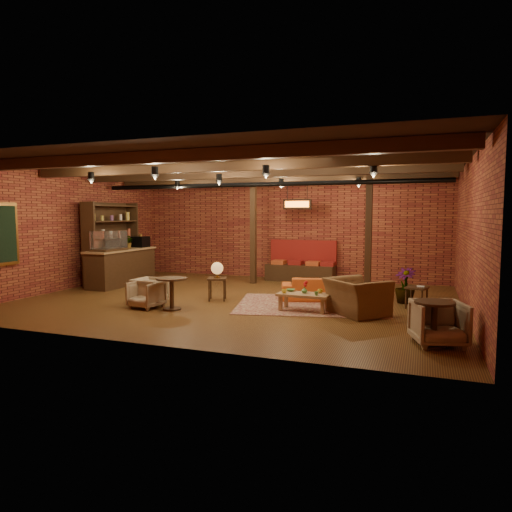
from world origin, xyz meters
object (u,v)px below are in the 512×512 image
(plant_tall, at_px, (406,250))
(side_table_book, at_px, (417,288))
(round_table_left, at_px, (172,288))
(side_table_lamp, at_px, (217,271))
(coffee_table, at_px, (303,295))
(armchair_b, at_px, (146,293))
(armchair_far, at_px, (439,321))
(sofa, at_px, (322,288))
(armchair_a, at_px, (150,290))
(armchair_right, at_px, (357,291))
(round_table_right, at_px, (434,316))

(plant_tall, bearing_deg, side_table_book, -64.59)
(round_table_left, relative_size, side_table_book, 1.31)
(side_table_lamp, bearing_deg, coffee_table, -11.88)
(side_table_lamp, height_order, armchair_b, side_table_lamp)
(armchair_far, bearing_deg, armchair_b, 155.00)
(sofa, xyz_separation_m, side_table_book, (2.14, -0.28, 0.16))
(armchair_a, relative_size, armchair_far, 0.86)
(round_table_left, xyz_separation_m, armchair_far, (5.32, -0.90, -0.08))
(coffee_table, height_order, armchair_far, armchair_far)
(armchair_right, xyz_separation_m, plant_tall, (0.88, 1.64, 0.74))
(side_table_lamp, xyz_separation_m, armchair_right, (3.35, -0.46, -0.20))
(round_table_left, bearing_deg, armchair_b, -177.21)
(round_table_left, distance_m, side_table_book, 5.32)
(coffee_table, xyz_separation_m, round_table_left, (-2.70, -0.85, 0.13))
(sofa, bearing_deg, side_table_lamp, 2.74)
(side_table_lamp, bearing_deg, sofa, 21.15)
(armchair_a, height_order, armchair_far, armchair_far)
(side_table_lamp, xyz_separation_m, armchair_far, (4.86, -2.23, -0.31))
(coffee_table, bearing_deg, armchair_a, -171.58)
(round_table_left, relative_size, round_table_right, 0.97)
(side_table_book, bearing_deg, side_table_lamp, -172.05)
(sofa, relative_size, round_table_left, 2.77)
(sofa, distance_m, armchair_right, 1.71)
(side_table_lamp, height_order, round_table_left, side_table_lamp)
(armchair_a, relative_size, plant_tall, 0.27)
(armchair_b, height_order, side_table_book, armchair_b)
(sofa, height_order, round_table_left, round_table_left)
(round_table_left, xyz_separation_m, armchair_right, (3.81, 0.86, 0.03))
(sofa, bearing_deg, plant_tall, 169.65)
(round_table_left, distance_m, armchair_a, 0.86)
(side_table_lamp, height_order, armchair_far, side_table_lamp)
(armchair_a, bearing_deg, side_table_lamp, -49.17)
(side_table_lamp, relative_size, armchair_far, 1.18)
(round_table_right, bearing_deg, armchair_far, 54.62)
(round_table_left, bearing_deg, side_table_book, 21.51)
(coffee_table, relative_size, armchair_a, 1.67)
(armchair_b, bearing_deg, round_table_left, 11.88)
(round_table_left, xyz_separation_m, armchair_b, (-0.63, -0.03, -0.14))
(armchair_a, bearing_deg, sofa, -59.88)
(armchair_b, distance_m, armchair_far, 6.01)
(round_table_right, bearing_deg, coffee_table, 143.99)
(side_table_book, xyz_separation_m, round_table_right, (0.30, -2.95, 0.04))
(side_table_lamp, distance_m, round_table_left, 1.42)
(side_table_lamp, bearing_deg, side_table_book, 7.95)
(sofa, relative_size, side_table_lamp, 2.09)
(armchair_right, height_order, plant_tall, plant_tall)
(armchair_a, height_order, side_table_book, armchair_a)
(side_table_book, bearing_deg, round_table_right, -84.23)
(armchair_a, height_order, armchair_b, armchair_a)
(side_table_lamp, bearing_deg, round_table_left, -109.19)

